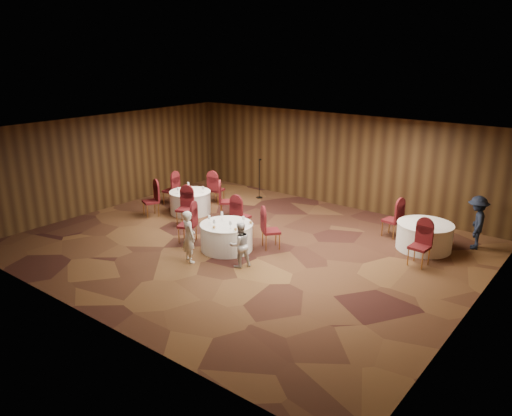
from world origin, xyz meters
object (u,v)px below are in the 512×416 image
Objects in this scene: woman_a at (189,236)px; table_main at (227,236)px; mic_stand at (259,187)px; man_c at (476,223)px; table_left at (190,202)px; woman_b at (240,245)px; table_right at (424,236)px.

table_main is at bearing -77.32° from woman_a.
table_main is at bearing -62.57° from mic_stand.
man_c is (5.33, 4.27, 0.37)m from table_main.
woman_a is (2.86, -2.89, 0.31)m from table_left.
woman_a is 1.36m from woman_b.
table_right is 1.03× the size of mic_stand.
table_right is 1.01× the size of man_c.
table_main is 1.27m from woman_a.
table_main is 1.22m from woman_b.
woman_a is at bearing -60.39° from man_c.
woman_b is 0.79× the size of man_c.
woman_b reaches higher than table_right.
woman_b is (1.23, 0.56, -0.10)m from woman_a.
table_left is 4.08m from woman_a.
man_c reaches higher than woman_a.
mic_stand reaches higher than table_main.
woman_a is at bearing -134.42° from table_right.
man_c reaches higher than mic_stand.
table_right is at bearing -111.60° from woman_a.
table_main and table_right have the same top height.
table_left is at bearing -104.94° from mic_stand.
man_c is at bearing 38.70° from table_main.
man_c is at bearing 40.57° from table_right.
table_right is 6.40m from woman_a.
woman_a is 1.17× the size of woman_b.
table_left is 0.94× the size of mic_stand.
man_c reaches higher than table_right.
table_right is at bearing 12.88° from table_left.
woman_b is at bearing -56.32° from man_c.
table_main is 0.97× the size of man_c.
table_left is at bearing 151.47° from table_main.
table_main and table_left have the same top height.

